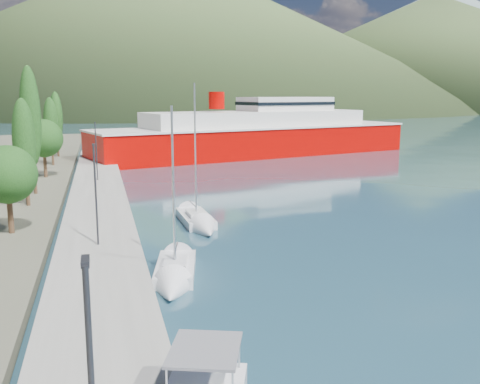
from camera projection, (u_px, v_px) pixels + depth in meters
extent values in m
plane|color=#224454|center=(134.00, 133.00, 135.95)|extent=(1400.00, 1400.00, 0.00)
cube|color=gray|center=(98.00, 208.00, 44.23)|extent=(5.00, 88.00, 0.80)
cone|color=gray|center=(167.00, 29.00, 672.28)|extent=(760.00, 760.00, 180.00)
cone|color=gray|center=(440.00, 46.00, 685.14)|extent=(640.00, 640.00, 140.00)
cone|color=#3F552B|center=(161.00, 29.00, 401.85)|extent=(480.00, 480.00, 115.00)
cone|color=#3F552B|center=(431.00, 50.00, 440.30)|extent=(420.00, 420.00, 90.00)
cylinder|color=#47301E|center=(10.00, 215.00, 35.06)|extent=(0.36, 0.36, 2.38)
sphere|color=#1E4817|center=(7.00, 174.00, 34.57)|extent=(3.81, 3.81, 3.81)
cylinder|color=#47301E|center=(28.00, 194.00, 43.77)|extent=(0.30, 0.30, 1.92)
ellipsoid|color=#1E4817|center=(24.00, 141.00, 42.98)|extent=(1.80, 1.80, 6.82)
cylinder|color=#47301E|center=(35.00, 180.00, 48.98)|extent=(0.30, 0.30, 2.54)
ellipsoid|color=#1E4817|center=(31.00, 117.00, 47.93)|extent=(1.80, 1.80, 9.01)
cylinder|color=#47301E|center=(45.00, 165.00, 58.69)|extent=(0.36, 0.36, 2.61)
sphere|color=#1E4817|center=(43.00, 138.00, 58.16)|extent=(4.18, 4.18, 4.18)
cylinder|color=#47301E|center=(53.00, 158.00, 68.72)|extent=(0.30, 0.30, 1.90)
ellipsoid|color=#1E4817|center=(51.00, 124.00, 67.94)|extent=(1.80, 1.80, 6.74)
cylinder|color=#47301E|center=(58.00, 149.00, 78.24)|extent=(0.30, 0.30, 2.07)
ellipsoid|color=#1E4817|center=(56.00, 117.00, 77.39)|extent=(1.80, 1.80, 7.33)
cube|color=#2D2D33|center=(85.00, 261.00, 9.53)|extent=(0.15, 0.50, 0.12)
cylinder|color=#2D2D33|center=(96.00, 196.00, 31.67)|extent=(0.12, 0.12, 6.00)
cube|color=#2D2D33|center=(93.00, 145.00, 31.36)|extent=(0.15, 0.50, 0.12)
cylinder|color=#2D2D33|center=(96.00, 152.00, 55.70)|extent=(0.12, 0.12, 6.00)
cube|color=#2D2D33|center=(95.00, 123.00, 55.39)|extent=(0.15, 0.50, 0.12)
cube|color=slate|center=(205.00, 349.00, 15.85)|extent=(2.74, 2.98, 0.09)
cube|color=silver|center=(176.00, 270.00, 29.27)|extent=(3.04, 5.36, 0.81)
cube|color=silver|center=(175.00, 263.00, 28.84)|extent=(1.62, 2.23, 0.31)
cylinder|color=silver|center=(173.00, 188.00, 28.09)|extent=(0.12, 0.12, 8.53)
cone|color=silver|center=(171.00, 292.00, 26.09)|extent=(2.50, 2.72, 2.07)
cube|color=silver|center=(195.00, 219.00, 41.10)|extent=(2.26, 5.81, 0.81)
cube|color=silver|center=(196.00, 214.00, 40.64)|extent=(1.32, 2.34, 0.32)
cylinder|color=silver|center=(195.00, 151.00, 39.77)|extent=(0.12, 0.12, 9.91)
cone|color=silver|center=(206.00, 231.00, 37.64)|extent=(2.16, 2.75, 2.07)
cube|color=#AF0200|center=(257.00, 143.00, 85.76)|extent=(54.01, 25.06, 5.12)
cube|color=silver|center=(257.00, 127.00, 85.30)|extent=(54.46, 25.48, 0.27)
cube|color=silver|center=(257.00, 120.00, 85.10)|extent=(37.69, 18.77, 2.74)
cube|color=silver|center=(285.00, 104.00, 87.41)|extent=(16.14, 10.61, 2.19)
cylinder|color=#AF0200|center=(217.00, 100.00, 80.87)|extent=(2.38, 2.38, 2.56)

